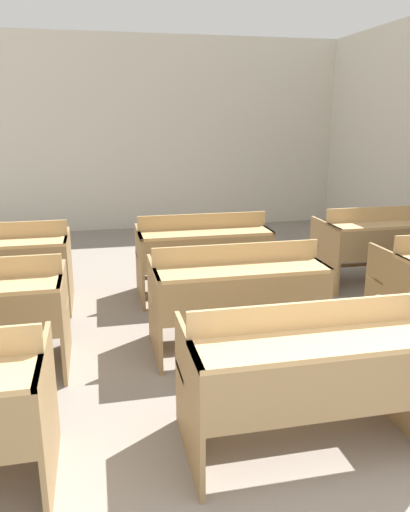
{
  "coord_description": "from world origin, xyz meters",
  "views": [
    {
      "loc": [
        -1.0,
        -0.94,
        1.83
      ],
      "look_at": [
        -0.19,
        2.76,
        0.77
      ],
      "focal_mm": 35.0,
      "sensor_mm": 36.0,
      "label": 1
    }
  ],
  "objects_px": {
    "bench_front_center": "(306,370)",
    "bench_third_right": "(381,242)",
    "bench_third_center": "(203,251)",
    "bench_second_center": "(237,292)"
  },
  "relations": [
    {
      "from": "bench_front_center",
      "to": "bench_third_right",
      "type": "xyz_separation_m",
      "value": [
        2.0,
        2.57,
        0.0
      ]
    },
    {
      "from": "bench_front_center",
      "to": "bench_third_right",
      "type": "distance_m",
      "value": 3.26
    },
    {
      "from": "bench_front_center",
      "to": "bench_third_center",
      "type": "distance_m",
      "value": 2.59
    },
    {
      "from": "bench_front_center",
      "to": "bench_second_center",
      "type": "bearing_deg",
      "value": 91.31
    },
    {
      "from": "bench_second_center",
      "to": "bench_third_right",
      "type": "xyz_separation_m",
      "value": [
        2.03,
        1.26,
        0.0
      ]
    },
    {
      "from": "bench_front_center",
      "to": "bench_third_right",
      "type": "relative_size",
      "value": 1.0
    },
    {
      "from": "bench_third_center",
      "to": "bench_third_right",
      "type": "height_order",
      "value": "same"
    },
    {
      "from": "bench_second_center",
      "to": "bench_third_center",
      "type": "relative_size",
      "value": 1.0
    },
    {
      "from": "bench_front_center",
      "to": "bench_third_right",
      "type": "height_order",
      "value": "same"
    },
    {
      "from": "bench_front_center",
      "to": "bench_third_center",
      "type": "bearing_deg",
      "value": 90.66
    }
  ]
}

